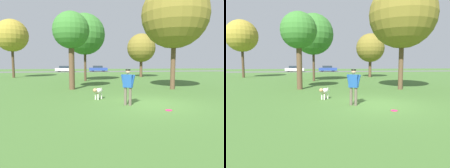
% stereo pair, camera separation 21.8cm
% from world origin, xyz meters
% --- Properties ---
extents(ground_plane, '(120.00, 120.00, 0.00)m').
position_xyz_m(ground_plane, '(0.00, 0.00, 0.00)').
color(ground_plane, '#426B2D').
extents(far_road_strip, '(120.00, 6.00, 0.01)m').
position_xyz_m(far_road_strip, '(0.00, 37.41, 0.01)').
color(far_road_strip, '#5B5B59').
rests_on(far_road_strip, ground_plane).
extents(person, '(0.62, 0.45, 1.65)m').
position_xyz_m(person, '(-1.13, -0.03, 0.97)').
color(person, '#665B4C').
rests_on(person, ground_plane).
extents(dog, '(0.65, 0.85, 0.63)m').
position_xyz_m(dog, '(-2.37, 1.64, 0.43)').
color(dog, silver).
rests_on(dog, ground_plane).
extents(frisbee, '(0.28, 0.28, 0.02)m').
position_xyz_m(frisbee, '(0.29, -1.29, 0.01)').
color(frisbee, '#E52366').
rests_on(frisbee, ground_plane).
extents(tree_near_left, '(2.64, 2.64, 5.60)m').
position_xyz_m(tree_near_left, '(-3.91, 6.06, 4.21)').
color(tree_near_left, brown).
rests_on(tree_near_left, ground_plane).
extents(tree_far_left, '(4.20, 4.20, 7.63)m').
position_xyz_m(tree_far_left, '(-12.18, 19.44, 5.51)').
color(tree_far_left, '#4C3826').
rests_on(tree_far_left, ground_plane).
extents(tree_near_right, '(4.75, 4.75, 7.73)m').
position_xyz_m(tree_near_right, '(3.44, 5.04, 5.34)').
color(tree_near_right, brown).
rests_on(tree_near_right, ground_plane).
extents(tree_far_right, '(3.92, 3.92, 6.00)m').
position_xyz_m(tree_far_right, '(5.03, 18.25, 4.03)').
color(tree_far_right, brown).
rests_on(tree_far_right, ground_plane).
extents(tree_mid_center, '(4.32, 4.32, 7.14)m').
position_xyz_m(tree_mid_center, '(-2.81, 12.90, 4.97)').
color(tree_mid_center, '#4C3826').
rests_on(tree_mid_center, ground_plane).
extents(parked_car_white, '(4.26, 1.69, 1.33)m').
position_xyz_m(parked_car_white, '(-6.98, 37.72, 0.65)').
color(parked_car_white, white).
rests_on(parked_car_white, ground_plane).
extents(parked_car_blue, '(4.20, 1.72, 1.36)m').
position_xyz_m(parked_car_blue, '(0.58, 37.53, 0.68)').
color(parked_car_blue, '#284293').
rests_on(parked_car_blue, ground_plane).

